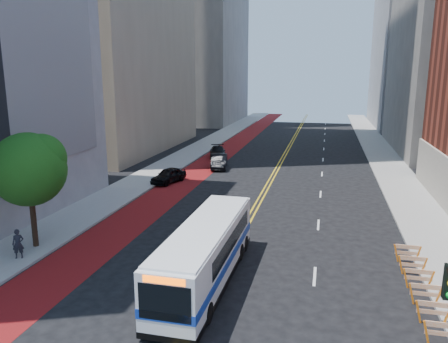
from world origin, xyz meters
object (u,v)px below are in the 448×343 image
transit_bus (206,252)px  car_a (169,175)px  pedestrian (18,244)px  car_b (219,161)px  street_tree (30,167)px  car_c (218,152)px

transit_bus → car_a: transit_bus is taller
car_a → pedestrian: size_ratio=2.51×
transit_bus → car_b: 26.80m
street_tree → car_a: street_tree is taller
transit_bus → pedestrian: (-10.67, 0.02, -0.59)m
transit_bus → car_b: size_ratio=2.35×
transit_bus → street_tree: bearing=171.1°
street_tree → car_c: bearing=83.7°
pedestrian → transit_bus: bearing=-28.2°
car_b → pedestrian: pedestrian is taller
car_a → car_c: car_a is taller
car_b → car_c: bearing=95.1°
car_a → car_b: size_ratio=0.89×
street_tree → car_a: size_ratio=1.63×
street_tree → car_b: street_tree is taller
car_b → car_c: (-1.68, 6.05, -0.08)m
car_c → street_tree: bearing=-111.1°
car_b → pedestrian: (-4.87, -26.13, 0.21)m
transit_bus → car_a: 20.72m
street_tree → pedestrian: (0.17, -1.78, -3.94)m
transit_bus → car_b: bearing=103.1°
transit_bus → car_b: (-5.81, 26.15, -0.80)m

